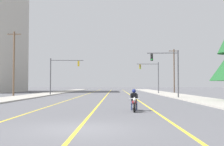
% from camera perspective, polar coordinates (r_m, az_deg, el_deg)
% --- Properties ---
extents(ground_plane, '(400.00, 400.00, 0.00)m').
position_cam_1_polar(ground_plane, '(11.54, -6.74, -11.06)').
color(ground_plane, '#5B5B60').
extents(lane_stripe_center, '(0.16, 100.00, 0.01)m').
position_cam_1_polar(lane_stripe_center, '(56.36, -0.81, -4.16)').
color(lane_stripe_center, yellow).
rests_on(lane_stripe_center, ground).
extents(lane_stripe_left, '(0.16, 100.00, 0.01)m').
position_cam_1_polar(lane_stripe_left, '(56.60, -4.80, -4.15)').
color(lane_stripe_left, yellow).
rests_on(lane_stripe_left, ground).
extents(lane_stripe_right, '(0.16, 100.00, 0.01)m').
position_cam_1_polar(lane_stripe_right, '(56.40, 3.31, -4.16)').
color(lane_stripe_right, yellow).
rests_on(lane_stripe_right, ground).
extents(sidewalk_kerb_right, '(4.40, 110.00, 0.14)m').
position_cam_1_polar(sidewalk_kerb_right, '(52.26, 11.48, -4.18)').
color(sidewalk_kerb_right, '#ADA89E').
rests_on(sidewalk_kerb_right, ground).
extents(sidewalk_kerb_left, '(4.40, 110.00, 0.14)m').
position_cam_1_polar(sidewalk_kerb_left, '(52.89, -13.25, -4.14)').
color(sidewalk_kerb_left, '#ADA89E').
rests_on(sidewalk_kerb_left, ground).
extents(motorcycle_with_rider, '(0.70, 2.19, 1.46)m').
position_cam_1_polar(motorcycle_with_rider, '(18.93, 4.44, -5.89)').
color(motorcycle_with_rider, black).
rests_on(motorcycle_with_rider, ground).
extents(traffic_signal_near_right, '(4.03, 0.37, 6.20)m').
position_cam_1_polar(traffic_signal_near_right, '(37.25, 11.40, 1.19)').
color(traffic_signal_near_right, '#47474C').
rests_on(traffic_signal_near_right, ground).
extents(traffic_signal_near_left, '(5.56, 0.55, 6.20)m').
position_cam_1_polar(traffic_signal_near_left, '(48.26, -10.33, 0.49)').
color(traffic_signal_near_left, '#47474C').
rests_on(traffic_signal_near_left, ground).
extents(traffic_signal_mid_right, '(4.33, 0.51, 6.20)m').
position_cam_1_polar(traffic_signal_mid_right, '(56.35, 8.06, -0.01)').
color(traffic_signal_mid_right, '#47474C').
rests_on(traffic_signal_mid_right, ground).
extents(utility_pole_left_near, '(2.08, 0.26, 9.82)m').
position_cam_1_polar(utility_pole_left_near, '(45.41, -19.07, 2.00)').
color(utility_pole_left_near, brown).
rests_on(utility_pole_left_near, ground).
extents(utility_pole_right_far, '(2.32, 0.26, 9.76)m').
position_cam_1_polar(utility_pole_right_far, '(65.18, 12.34, 0.62)').
color(utility_pole_right_far, '#4C3828').
rests_on(utility_pole_right_far, ground).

